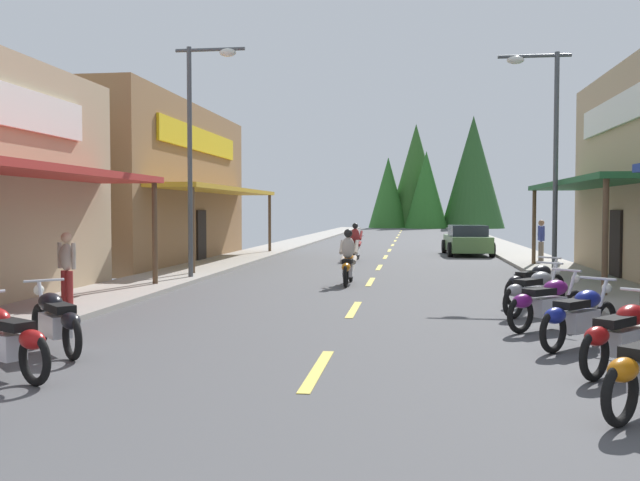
{
  "coord_description": "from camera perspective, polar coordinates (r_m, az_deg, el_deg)",
  "views": [
    {
      "loc": [
        1.23,
        -0.55,
        2.09
      ],
      "look_at": [
        -1.88,
        22.67,
        1.08
      ],
      "focal_mm": 39.19,
      "sensor_mm": 36.0,
      "label": 1
    }
  ],
  "objects": [
    {
      "name": "streetlamp_left",
      "position": [
        21.07,
        -9.84,
        8.77
      ],
      "size": [
        2.08,
        0.3,
        6.88
      ],
      "color": "#474C51",
      "rests_on": "ground"
    },
    {
      "name": "ground",
      "position": [
        33.78,
        5.53,
        -1.17
      ],
      "size": [
        9.85,
        96.27,
        0.1
      ],
      "primitive_type": "cube",
      "color": "#4C4C4F"
    },
    {
      "name": "motorcycle_parked_left_2",
      "position": [
        9.65,
        -24.42,
        -7.29
      ],
      "size": [
        1.89,
        1.17,
        1.04
      ],
      "rotation": [
        0.0,
        0.0,
        2.61
      ],
      "color": "black",
      "rests_on": "ground"
    },
    {
      "name": "streetlamp_right",
      "position": [
        21.55,
        17.94,
        8.23
      ],
      "size": [
        2.08,
        0.3,
        6.67
      ],
      "color": "#474C51",
      "rests_on": "ground"
    },
    {
      "name": "motorcycle_parked_right_2",
      "position": [
        11.39,
        20.42,
        -5.75
      ],
      "size": [
        1.52,
        1.64,
        1.04
      ],
      "rotation": [
        0.0,
        0.0,
        0.83
      ],
      "color": "black",
      "rests_on": "ground"
    },
    {
      "name": "motorcycle_parked_right_4",
      "position": [
        14.54,
        17.12,
        -3.95
      ],
      "size": [
        1.51,
        1.66,
        1.04
      ],
      "rotation": [
        0.0,
        0.0,
        0.84
      ],
      "color": "black",
      "rests_on": "ground"
    },
    {
      "name": "motorcycle_parked_right_1",
      "position": [
        9.85,
        23.49,
        -7.07
      ],
      "size": [
        1.5,
        1.66,
        1.04
      ],
      "rotation": [
        0.0,
        0.0,
        0.84
      ],
      "color": "black",
      "rests_on": "ground"
    },
    {
      "name": "motorcycle_parked_right_5",
      "position": [
        16.25,
        17.14,
        -3.28
      ],
      "size": [
        1.59,
        1.58,
        1.04
      ],
      "rotation": [
        0.0,
        0.0,
        0.78
      ],
      "color": "black",
      "rests_on": "ground"
    },
    {
      "name": "pedestrian_by_shop",
      "position": [
        15.61,
        -19.98,
        -1.89
      ],
      "size": [
        0.52,
        0.4,
        1.63
      ],
      "rotation": [
        0.0,
        0.0,
        1.09
      ],
      "color": "maroon",
      "rests_on": "ground"
    },
    {
      "name": "treeline_backdrop",
      "position": [
        84.46,
        9.56,
        5.07
      ],
      "size": [
        15.98,
        9.46,
        13.18
      ],
      "color": "#275123",
      "rests_on": "ground"
    },
    {
      "name": "rider_cruising_lead",
      "position": [
        19.58,
        2.33,
        -1.73
      ],
      "size": [
        0.6,
        2.14,
        1.57
      ],
      "rotation": [
        0.0,
        0.0,
        1.57
      ],
      "color": "black",
      "rests_on": "ground"
    },
    {
      "name": "motorcycle_parked_right_3",
      "position": [
        12.89,
        18.07,
        -4.77
      ],
      "size": [
        1.64,
        1.53,
        1.04
      ],
      "rotation": [
        0.0,
        0.0,
        0.75
      ],
      "color": "black",
      "rests_on": "ground"
    },
    {
      "name": "parked_car_curbside",
      "position": [
        33.27,
        11.94,
        0.01
      ],
      "size": [
        2.24,
        4.39,
        1.4
      ],
      "rotation": [
        0.0,
        0.0,
        1.62
      ],
      "color": "#4C723F",
      "rests_on": "ground"
    },
    {
      "name": "sidewalk_left",
      "position": [
        34.53,
        -4.61,
        -0.9
      ],
      "size": [
        2.31,
        96.27,
        0.12
      ],
      "primitive_type": "cube",
      "color": "#9E9991",
      "rests_on": "ground"
    },
    {
      "name": "motorcycle_parked_left_3",
      "position": [
        11.01,
        -20.79,
        -6.04
      ],
      "size": [
        1.6,
        1.57,
        1.04
      ],
      "rotation": [
        0.0,
        0.0,
        2.37
      ],
      "color": "black",
      "rests_on": "ground"
    },
    {
      "name": "sidewalk_right",
      "position": [
        34.09,
        15.81,
        -1.03
      ],
      "size": [
        2.31,
        96.27,
        0.12
      ],
      "primitive_type": "cube",
      "color": "gray",
      "rests_on": "ground"
    },
    {
      "name": "rider_cruising_trailing",
      "position": [
        28.89,
        2.9,
        -0.37
      ],
      "size": [
        0.6,
        2.14,
        1.57
      ],
      "rotation": [
        0.0,
        0.0,
        1.52
      ],
      "color": "black",
      "rests_on": "ground"
    },
    {
      "name": "storefront_left_far",
      "position": [
        29.78,
        -16.99,
        4.36
      ],
      "size": [
        9.69,
        13.61,
        6.25
      ],
      "color": "olive",
      "rests_on": "ground"
    },
    {
      "name": "centerline_dashes",
      "position": [
        37.04,
        5.72,
        -0.76
      ],
      "size": [
        0.16,
        71.73,
        0.01
      ],
      "color": "#E0C64C",
      "rests_on": "ground"
    },
    {
      "name": "pedestrian_waiting",
      "position": [
        28.63,
        17.61,
        0.18
      ],
      "size": [
        0.32,
        0.56,
        1.72
      ],
      "rotation": [
        0.0,
        0.0,
        3.34
      ],
      "color": "#726659",
      "rests_on": "ground"
    }
  ]
}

